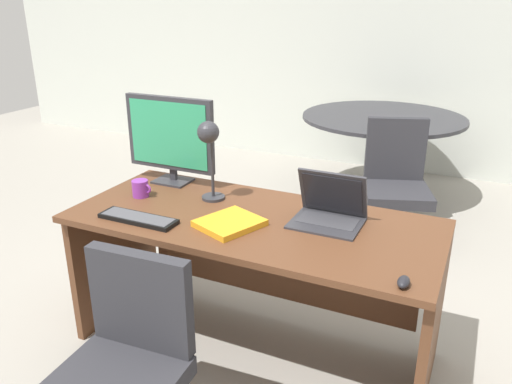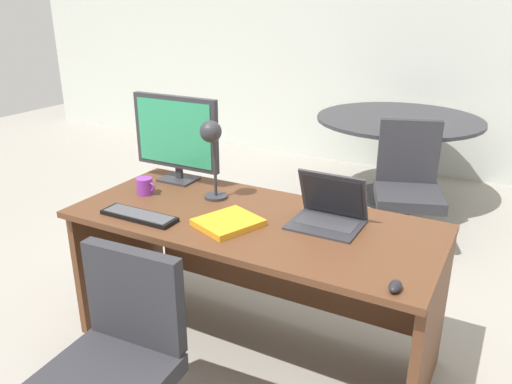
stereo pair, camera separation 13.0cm
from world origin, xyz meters
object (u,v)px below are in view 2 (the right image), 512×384
object	(u,v)px
keyboard	(139,216)
book	(228,222)
desk	(257,254)
laptop	(330,208)
office_chair	(115,381)
coffee_mug	(145,186)
meeting_table	(397,138)
monitor	(176,135)
desk_lamp	(212,142)
mouse	(395,286)
meeting_chair_near	(407,198)

from	to	relation	value
keyboard	book	bearing A→B (deg)	17.03
book	desk	bearing A→B (deg)	72.14
laptop	office_chair	bearing A→B (deg)	-118.33
coffee_mug	meeting_table	size ratio (longest dim) A/B	0.08
monitor	desk	bearing A→B (deg)	-18.78
desk	monitor	bearing A→B (deg)	161.22
desk_lamp	meeting_table	xyz separation A→B (m)	(0.40, 2.32, -0.47)
monitor	meeting_table	bearing A→B (deg)	71.25
desk	desk_lamp	distance (m)	0.60
mouse	meeting_chair_near	size ratio (longest dim) A/B	0.09
office_chair	meeting_chair_near	distance (m)	2.48
coffee_mug	meeting_table	world-z (taller)	coffee_mug
keyboard	mouse	xyz separation A→B (m)	(1.23, -0.07, 0.01)
keyboard	coffee_mug	distance (m)	0.32
laptop	meeting_table	xyz separation A→B (m)	(-0.23, 2.31, -0.24)
laptop	keyboard	size ratio (longest dim) A/B	0.82
laptop	desk_lamp	world-z (taller)	desk_lamp
monitor	desk_lamp	world-z (taller)	monitor
book	desk_lamp	bearing A→B (deg)	134.48
monitor	mouse	xyz separation A→B (m)	(1.39, -0.59, -0.25)
desk	keyboard	bearing A→B (deg)	-147.25
desk	monitor	size ratio (longest dim) A/B	3.28
laptop	mouse	bearing A→B (deg)	-46.92
mouse	desk_lamp	distance (m)	1.17
desk_lamp	meeting_table	size ratio (longest dim) A/B	0.30
coffee_mug	meeting_chair_near	world-z (taller)	meeting_chair_near
keyboard	desk_lamp	bearing A→B (deg)	63.56
keyboard	office_chair	size ratio (longest dim) A/B	0.48
mouse	coffee_mug	distance (m)	1.45
book	meeting_chair_near	xyz separation A→B (m)	(0.46, 1.73, -0.40)
coffee_mug	office_chair	bearing A→B (deg)	-59.21
meeting_chair_near	meeting_table	bearing A→B (deg)	109.43
meeting_chair_near	monitor	bearing A→B (deg)	-127.69
meeting_chair_near	desk	bearing A→B (deg)	-104.58
mouse	office_chair	size ratio (longest dim) A/B	0.10
coffee_mug	meeting_chair_near	size ratio (longest dim) A/B	0.12
coffee_mug	office_chair	size ratio (longest dim) A/B	0.13
keyboard	meeting_table	distance (m)	2.76
desk_lamp	book	size ratio (longest dim) A/B	1.24
book	office_chair	world-z (taller)	office_chair
monitor	mouse	size ratio (longest dim) A/B	6.66
laptop	keyboard	distance (m)	0.90
monitor	desk_lamp	xyz separation A→B (m)	(0.34, -0.15, 0.04)
monitor	mouse	world-z (taller)	monitor
desk	book	xyz separation A→B (m)	(-0.06, -0.18, 0.23)
desk_lamp	office_chair	distance (m)	1.18
desk	mouse	distance (m)	0.88
coffee_mug	laptop	bearing A→B (deg)	7.02
mouse	meeting_table	bearing A→B (deg)	103.26
desk	meeting_chair_near	bearing A→B (deg)	75.42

